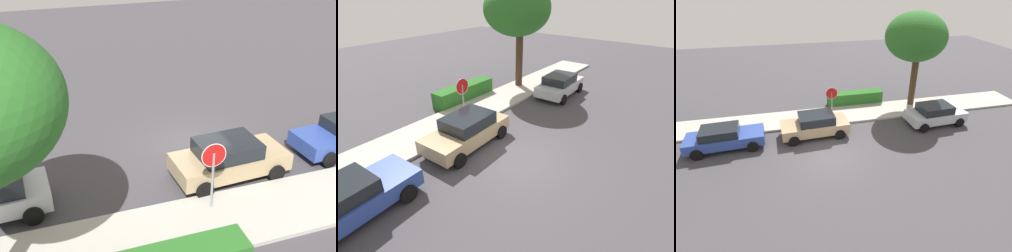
{
  "view_description": "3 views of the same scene",
  "coord_description": "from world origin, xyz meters",
  "views": [
    {
      "loc": [
        5.77,
        14.11,
        8.78
      ],
      "look_at": [
        1.14,
        0.41,
        1.32
      ],
      "focal_mm": 45.0,
      "sensor_mm": 36.0,
      "label": 1
    },
    {
      "loc": [
        -7.56,
        -5.35,
        6.54
      ],
      "look_at": [
        0.54,
        1.03,
        1.03
      ],
      "focal_mm": 28.0,
      "sensor_mm": 36.0,
      "label": 2
    },
    {
      "loc": [
        -1.95,
        -12.12,
        8.93
      ],
      "look_at": [
        1.08,
        1.06,
        1.24
      ],
      "focal_mm": 28.0,
      "sensor_mm": 36.0,
      "label": 3
    }
  ],
  "objects": [
    {
      "name": "ground_plane",
      "position": [
        0.0,
        0.0,
        0.0
      ],
      "size": [
        60.0,
        60.0,
        0.0
      ],
      "primitive_type": "plane",
      "color": "#423F44"
    },
    {
      "name": "parked_car_silver",
      "position": [
        7.79,
        2.17,
        0.75
      ],
      "size": [
        4.07,
        2.17,
        1.44
      ],
      "color": "silver",
      "rests_on": "ground_plane"
    },
    {
      "name": "front_yard_hedge",
      "position": [
        3.21,
        6.55,
        0.51
      ],
      "size": [
        4.37,
        0.97,
        1.02
      ],
      "color": "#286623",
      "rests_on": "ground_plane"
    },
    {
      "name": "street_tree_mid_block",
      "position": [
        7.32,
        5.47,
        5.24
      ],
      "size": [
        4.38,
        4.38,
        7.0
      ],
      "color": "#422D1E",
      "rests_on": "ground_plane"
    },
    {
      "name": "parked_car_blue",
      "position": [
        -5.91,
        2.22,
        0.71
      ],
      "size": [
        4.5,
        2.13,
        1.38
      ],
      "color": "#2D479E",
      "rests_on": "ground_plane"
    },
    {
      "name": "sidewalk_curb",
      "position": [
        0.0,
        4.79,
        0.07
      ],
      "size": [
        32.0,
        2.68,
        0.14
      ],
      "primitive_type": "cube",
      "color": "#B2ADA3",
      "rests_on": "ground_plane"
    },
    {
      "name": "parked_car_tan",
      "position": [
        -0.49,
        2.48,
        0.76
      ],
      "size": [
        4.3,
        2.21,
        1.47
      ],
      "color": "tan",
      "rests_on": "ground_plane"
    },
    {
      "name": "stop_sign",
      "position": [
        0.92,
        4.14,
        1.73
      ],
      "size": [
        0.82,
        0.08,
        2.51
      ],
      "color": "gray",
      "rests_on": "ground_plane"
    }
  ]
}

